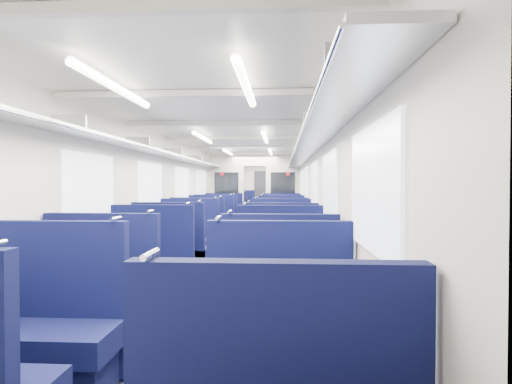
# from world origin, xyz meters

# --- Properties ---
(floor) EXTENTS (2.80, 18.00, 0.01)m
(floor) POSITION_xyz_m (0.00, 0.00, 0.00)
(floor) COLOR black
(floor) RESTS_ON ground
(ceiling) EXTENTS (2.80, 18.00, 0.01)m
(ceiling) POSITION_xyz_m (0.00, 0.00, 2.35)
(ceiling) COLOR silver
(ceiling) RESTS_ON wall_left
(wall_left) EXTENTS (0.02, 18.00, 2.35)m
(wall_left) POSITION_xyz_m (-1.40, 0.00, 1.18)
(wall_left) COLOR beige
(wall_left) RESTS_ON floor
(dado_left) EXTENTS (0.03, 17.90, 0.70)m
(dado_left) POSITION_xyz_m (-1.39, 0.00, 0.35)
(dado_left) COLOR black
(dado_left) RESTS_ON floor
(wall_right) EXTENTS (0.02, 18.00, 2.35)m
(wall_right) POSITION_xyz_m (1.40, 0.00, 1.18)
(wall_right) COLOR beige
(wall_right) RESTS_ON floor
(dado_right) EXTENTS (0.03, 17.90, 0.70)m
(dado_right) POSITION_xyz_m (1.39, 0.00, 0.35)
(dado_right) COLOR black
(dado_right) RESTS_ON floor
(wall_far) EXTENTS (2.80, 0.02, 2.35)m
(wall_far) POSITION_xyz_m (0.00, 9.00, 1.18)
(wall_far) COLOR beige
(wall_far) RESTS_ON floor
(luggage_rack_left) EXTENTS (0.36, 17.40, 0.18)m
(luggage_rack_left) POSITION_xyz_m (-1.21, 0.00, 1.97)
(luggage_rack_left) COLOR #B2B5BA
(luggage_rack_left) RESTS_ON wall_left
(luggage_rack_right) EXTENTS (0.36, 17.40, 0.18)m
(luggage_rack_right) POSITION_xyz_m (1.21, 0.00, 1.97)
(luggage_rack_right) COLOR #B2B5BA
(luggage_rack_right) RESTS_ON wall_right
(windows) EXTENTS (2.78, 15.60, 0.75)m
(windows) POSITION_xyz_m (0.00, -0.46, 1.42)
(windows) COLOR white
(windows) RESTS_ON wall_left
(ceiling_fittings) EXTENTS (2.70, 16.06, 0.11)m
(ceiling_fittings) POSITION_xyz_m (0.00, -0.26, 2.29)
(ceiling_fittings) COLOR beige
(ceiling_fittings) RESTS_ON ceiling
(end_door) EXTENTS (0.75, 0.06, 2.00)m
(end_door) POSITION_xyz_m (0.00, 8.94, 1.00)
(end_door) COLOR black
(end_door) RESTS_ON floor
(bulkhead) EXTENTS (2.80, 0.10, 2.35)m
(bulkhead) POSITION_xyz_m (-0.00, 3.25, 1.23)
(bulkhead) COLOR beige
(bulkhead) RESTS_ON floor
(seat_2) EXTENTS (1.08, 0.60, 1.21)m
(seat_2) POSITION_xyz_m (-0.83, -7.14, 0.37)
(seat_2) COLOR #0B0F38
(seat_2) RESTS_ON floor
(seat_3) EXTENTS (1.08, 0.60, 1.21)m
(seat_3) POSITION_xyz_m (0.83, -7.03, 0.37)
(seat_3) COLOR #0B0F38
(seat_3) RESTS_ON floor
(seat_4) EXTENTS (1.08, 0.60, 1.21)m
(seat_4) POSITION_xyz_m (-0.83, -6.02, 0.37)
(seat_4) COLOR #0B0F38
(seat_4) RESTS_ON floor
(seat_5) EXTENTS (1.08, 0.60, 1.21)m
(seat_5) POSITION_xyz_m (0.83, -6.02, 0.37)
(seat_5) COLOR #0B0F38
(seat_5) RESTS_ON floor
(seat_6) EXTENTS (1.08, 0.60, 1.21)m
(seat_6) POSITION_xyz_m (-0.83, -4.74, 0.37)
(seat_6) COLOR #0B0F38
(seat_6) RESTS_ON floor
(seat_7) EXTENTS (1.08, 0.60, 1.21)m
(seat_7) POSITION_xyz_m (0.83, -4.73, 0.37)
(seat_7) COLOR #0B0F38
(seat_7) RESTS_ON floor
(seat_8) EXTENTS (1.08, 0.60, 1.21)m
(seat_8) POSITION_xyz_m (-0.83, -3.68, 0.37)
(seat_8) COLOR #0B0F38
(seat_8) RESTS_ON floor
(seat_9) EXTENTS (1.08, 0.60, 1.21)m
(seat_9) POSITION_xyz_m (0.83, -3.77, 0.37)
(seat_9) COLOR #0B0F38
(seat_9) RESTS_ON floor
(seat_10) EXTENTS (1.08, 0.60, 1.21)m
(seat_10) POSITION_xyz_m (-0.83, -2.46, 0.37)
(seat_10) COLOR #0B0F38
(seat_10) RESTS_ON floor
(seat_11) EXTENTS (1.08, 0.60, 1.21)m
(seat_11) POSITION_xyz_m (0.83, -2.45, 0.37)
(seat_11) COLOR #0B0F38
(seat_11) RESTS_ON floor
(seat_12) EXTENTS (1.08, 0.60, 1.21)m
(seat_12) POSITION_xyz_m (-0.83, -1.49, 0.37)
(seat_12) COLOR #0B0F38
(seat_12) RESTS_ON floor
(seat_13) EXTENTS (1.08, 0.60, 1.21)m
(seat_13) POSITION_xyz_m (0.83, -1.45, 0.37)
(seat_13) COLOR #0B0F38
(seat_13) RESTS_ON floor
(seat_14) EXTENTS (1.08, 0.60, 1.21)m
(seat_14) POSITION_xyz_m (-0.83, -0.10, 0.37)
(seat_14) COLOR #0B0F38
(seat_14) RESTS_ON floor
(seat_15) EXTENTS (1.08, 0.60, 1.21)m
(seat_15) POSITION_xyz_m (0.83, -0.29, 0.37)
(seat_15) COLOR #0B0F38
(seat_15) RESTS_ON floor
(seat_16) EXTENTS (1.08, 0.60, 1.21)m
(seat_16) POSITION_xyz_m (-0.83, 0.87, 0.37)
(seat_16) COLOR #0B0F38
(seat_16) RESTS_ON floor
(seat_17) EXTENTS (1.08, 0.60, 1.21)m
(seat_17) POSITION_xyz_m (0.83, 0.89, 0.37)
(seat_17) COLOR #0B0F38
(seat_17) RESTS_ON floor
(seat_18) EXTENTS (1.08, 0.60, 1.21)m
(seat_18) POSITION_xyz_m (-0.83, 2.11, 0.37)
(seat_18) COLOR #0B0F38
(seat_18) RESTS_ON floor
(seat_19) EXTENTS (1.08, 0.60, 1.21)m
(seat_19) POSITION_xyz_m (0.83, 2.07, 0.37)
(seat_19) COLOR #0B0F38
(seat_19) RESTS_ON floor
(seat_20) EXTENTS (1.08, 0.60, 1.21)m
(seat_20) POSITION_xyz_m (-0.83, 4.14, 0.37)
(seat_20) COLOR #0B0F38
(seat_20) RESTS_ON floor
(seat_21) EXTENTS (1.08, 0.60, 1.21)m
(seat_21) POSITION_xyz_m (0.83, 4.00, 0.37)
(seat_21) COLOR #0B0F38
(seat_21) RESTS_ON floor
(seat_22) EXTENTS (1.08, 0.60, 1.21)m
(seat_22) POSITION_xyz_m (-0.83, 5.35, 0.37)
(seat_22) COLOR #0B0F38
(seat_22) RESTS_ON floor
(seat_23) EXTENTS (1.08, 0.60, 1.21)m
(seat_23) POSITION_xyz_m (0.83, 5.19, 0.37)
(seat_23) COLOR #0B0F38
(seat_23) RESTS_ON floor
(seat_24) EXTENTS (1.08, 0.60, 1.21)m
(seat_24) POSITION_xyz_m (-0.83, 6.33, 0.37)
(seat_24) COLOR #0B0F38
(seat_24) RESTS_ON floor
(seat_25) EXTENTS (1.08, 0.60, 1.21)m
(seat_25) POSITION_xyz_m (0.83, 6.36, 0.37)
(seat_25) COLOR #0B0F38
(seat_25) RESTS_ON floor
(seat_26) EXTENTS (1.08, 0.60, 1.21)m
(seat_26) POSITION_xyz_m (-0.83, 7.59, 0.37)
(seat_26) COLOR #0B0F38
(seat_26) RESTS_ON floor
(seat_27) EXTENTS (1.08, 0.60, 1.21)m
(seat_27) POSITION_xyz_m (0.83, 7.49, 0.37)
(seat_27) COLOR #0B0F38
(seat_27) RESTS_ON floor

